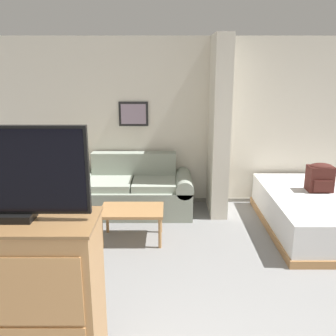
{
  "coord_description": "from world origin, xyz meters",
  "views": [
    {
      "loc": [
        -0.36,
        -1.55,
        2.2
      ],
      "look_at": [
        -0.37,
        2.56,
        1.05
      ],
      "focal_mm": 40.0,
      "sensor_mm": 36.0,
      "label": 1
    }
  ],
  "objects_px": {
    "table_lamp": "(64,154)",
    "tv": "(11,174)",
    "coffee_table": "(133,212)",
    "tv_dresser": "(26,300)",
    "couch": "(134,192)",
    "backpack": "(321,177)",
    "bed": "(330,212)"
  },
  "relations": [
    {
      "from": "couch",
      "to": "backpack",
      "type": "relative_size",
      "value": 4.6
    },
    {
      "from": "couch",
      "to": "bed",
      "type": "relative_size",
      "value": 0.87
    },
    {
      "from": "coffee_table",
      "to": "couch",
      "type": "bearing_deg",
      "value": 94.55
    },
    {
      "from": "couch",
      "to": "table_lamp",
      "type": "relative_size",
      "value": 3.74
    },
    {
      "from": "tv",
      "to": "backpack",
      "type": "bearing_deg",
      "value": 40.6
    },
    {
      "from": "coffee_table",
      "to": "tv_dresser",
      "type": "height_order",
      "value": "tv_dresser"
    },
    {
      "from": "coffee_table",
      "to": "table_lamp",
      "type": "xyz_separation_m",
      "value": [
        -1.08,
        0.89,
        0.56
      ]
    },
    {
      "from": "tv_dresser",
      "to": "tv",
      "type": "height_order",
      "value": "tv"
    },
    {
      "from": "backpack",
      "to": "table_lamp",
      "type": "bearing_deg",
      "value": 173.5
    },
    {
      "from": "coffee_table",
      "to": "table_lamp",
      "type": "height_order",
      "value": "table_lamp"
    },
    {
      "from": "bed",
      "to": "tv_dresser",
      "type": "bearing_deg",
      "value": -141.98
    },
    {
      "from": "backpack",
      "to": "bed",
      "type": "bearing_deg",
      "value": -55.37
    },
    {
      "from": "tv",
      "to": "backpack",
      "type": "distance_m",
      "value": 4.14
    },
    {
      "from": "couch",
      "to": "tv_dresser",
      "type": "xyz_separation_m",
      "value": [
        -0.46,
        -3.14,
        0.29
      ]
    },
    {
      "from": "tv_dresser",
      "to": "tv",
      "type": "distance_m",
      "value": 0.92
    },
    {
      "from": "tv",
      "to": "bed",
      "type": "xyz_separation_m",
      "value": [
        3.18,
        2.49,
        -1.27
      ]
    },
    {
      "from": "table_lamp",
      "to": "tv",
      "type": "bearing_deg",
      "value": -79.93
    },
    {
      "from": "table_lamp",
      "to": "backpack",
      "type": "relative_size",
      "value": 1.23
    },
    {
      "from": "tv",
      "to": "bed",
      "type": "bearing_deg",
      "value": 38.01
    },
    {
      "from": "couch",
      "to": "coffee_table",
      "type": "relative_size",
      "value": 2.27
    },
    {
      "from": "couch",
      "to": "bed",
      "type": "bearing_deg",
      "value": -13.39
    },
    {
      "from": "tv_dresser",
      "to": "backpack",
      "type": "distance_m",
      "value": 4.06
    },
    {
      "from": "table_lamp",
      "to": "backpack",
      "type": "xyz_separation_m",
      "value": [
        3.62,
        -0.41,
        -0.23
      ]
    },
    {
      "from": "couch",
      "to": "backpack",
      "type": "bearing_deg",
      "value": -10.75
    },
    {
      "from": "coffee_table",
      "to": "bed",
      "type": "relative_size",
      "value": 0.38
    },
    {
      "from": "bed",
      "to": "backpack",
      "type": "distance_m",
      "value": 0.49
    },
    {
      "from": "coffee_table",
      "to": "tv",
      "type": "xyz_separation_m",
      "value": [
        -0.54,
        -2.16,
        1.15
      ]
    },
    {
      "from": "table_lamp",
      "to": "couch",
      "type": "bearing_deg",
      "value": 4.84
    },
    {
      "from": "coffee_table",
      "to": "backpack",
      "type": "xyz_separation_m",
      "value": [
        2.54,
        0.48,
        0.33
      ]
    },
    {
      "from": "coffee_table",
      "to": "backpack",
      "type": "bearing_deg",
      "value": 10.61
    },
    {
      "from": "tv",
      "to": "backpack",
      "type": "relative_size",
      "value": 2.53
    },
    {
      "from": "tv_dresser",
      "to": "tv",
      "type": "relative_size",
      "value": 1.22
    }
  ]
}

